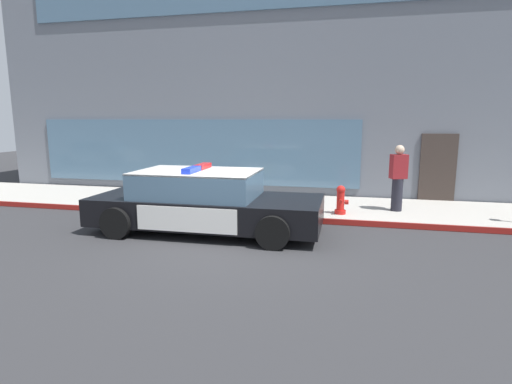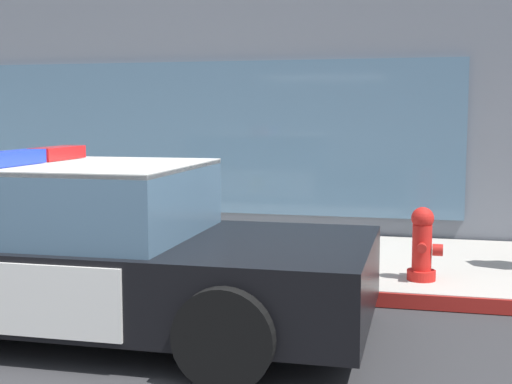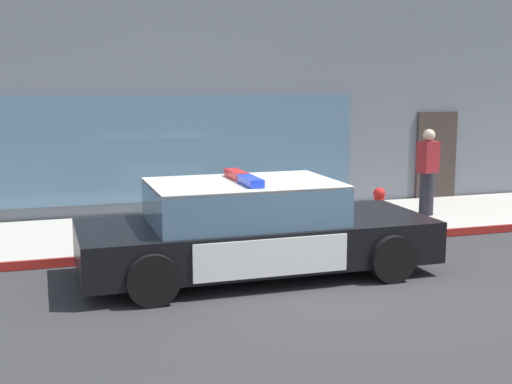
{
  "view_description": "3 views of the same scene",
  "coord_description": "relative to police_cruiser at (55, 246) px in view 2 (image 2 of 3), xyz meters",
  "views": [
    {
      "loc": [
        2.21,
        -7.82,
        2.5
      ],
      "look_at": [
        0.1,
        1.32,
        0.83
      ],
      "focal_mm": 28.57,
      "sensor_mm": 36.0,
      "label": 1
    },
    {
      "loc": [
        2.06,
        -4.6,
        1.78
      ],
      "look_at": [
        0.67,
        1.11,
        1.13
      ],
      "focal_mm": 49.64,
      "sensor_mm": 36.0,
      "label": 2
    },
    {
      "loc": [
        -3.79,
        -8.61,
        2.84
      ],
      "look_at": [
        -0.4,
        2.23,
        0.94
      ],
      "focal_mm": 47.87,
      "sensor_mm": 36.0,
      "label": 3
    }
  ],
  "objects": [
    {
      "name": "police_cruiser",
      "position": [
        0.0,
        0.0,
        0.0
      ],
      "size": [
        5.12,
        2.19,
        1.49
      ],
      "rotation": [
        0.0,
        0.0,
        0.01
      ],
      "color": "black",
      "rests_on": "ground"
    },
    {
      "name": "sidewalk",
      "position": [
        0.94,
        2.73,
        -0.61
      ],
      "size": [
        48.0,
        2.99,
        0.15
      ],
      "primitive_type": "cube",
      "color": "#B2ADA3",
      "rests_on": "ground"
    },
    {
      "name": "ground",
      "position": [
        0.94,
        -0.65,
        -0.68
      ],
      "size": [
        48.0,
        48.0,
        0.0
      ],
      "primitive_type": "plane",
      "color": "#303033"
    },
    {
      "name": "fire_hydrant",
      "position": [
        2.97,
        1.78,
        -0.18
      ],
      "size": [
        0.34,
        0.39,
        0.73
      ],
      "color": "red",
      "rests_on": "sidewalk"
    },
    {
      "name": "curb_red_paint",
      "position": [
        0.94,
        1.22,
        -0.61
      ],
      "size": [
        28.8,
        0.04,
        0.14
      ],
      "primitive_type": "cube",
      "color": "maroon",
      "rests_on": "ground"
    }
  ]
}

